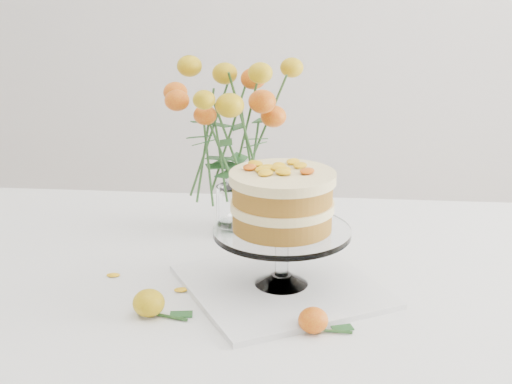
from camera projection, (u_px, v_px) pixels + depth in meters
The scene contains 10 objects.
table at pixel (252, 309), 1.40m from camera, with size 1.43×0.93×0.76m.
napkin at pixel (281, 286), 1.30m from camera, with size 0.32×0.32×0.01m, color silver.
cake_stand at pixel (282, 207), 1.25m from camera, with size 0.25×0.25×0.22m.
rose_vase at pixel (234, 124), 1.50m from camera, with size 0.34×0.34×0.41m.
loose_rose_near at pixel (149, 303), 1.19m from camera, with size 0.10×0.05×0.05m.
loose_rose_far at pixel (313, 320), 1.14m from camera, with size 0.09×0.05×0.04m.
stray_petal_a at pixel (181, 290), 1.29m from camera, with size 0.03×0.02×0.00m, color yellow.
stray_petal_b at pixel (233, 302), 1.24m from camera, with size 0.03×0.02×0.00m, color yellow.
stray_petal_c at pixel (254, 314), 1.20m from camera, with size 0.03×0.02×0.00m, color yellow.
stray_petal_d at pixel (113, 275), 1.35m from camera, with size 0.03×0.02×0.00m, color yellow.
Camera 1 is at (0.12, -1.25, 1.33)m, focal length 50.00 mm.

